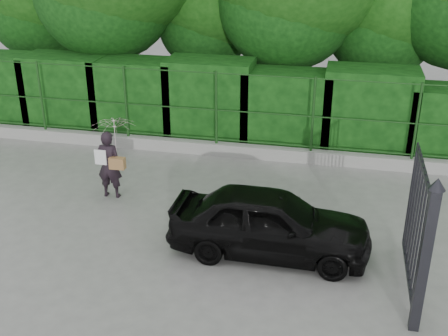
# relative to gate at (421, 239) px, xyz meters

# --- Properties ---
(ground) EXTENTS (80.00, 80.00, 0.00)m
(ground) POSITION_rel_gate_xyz_m (-4.60, 0.72, -1.19)
(ground) COLOR gray
(kerb) EXTENTS (14.00, 0.25, 0.30)m
(kerb) POSITION_rel_gate_xyz_m (-4.60, 5.22, -1.04)
(kerb) COLOR #9E9E99
(kerb) RESTS_ON ground
(fence) EXTENTS (14.13, 0.06, 1.80)m
(fence) POSITION_rel_gate_xyz_m (-4.38, 5.22, 0.01)
(fence) COLOR #194116
(fence) RESTS_ON kerb
(hedge) EXTENTS (14.20, 1.20, 2.13)m
(hedge) POSITION_rel_gate_xyz_m (-4.69, 6.22, -0.18)
(hedge) COLOR black
(hedge) RESTS_ON ground
(gate) EXTENTS (0.22, 2.33, 2.36)m
(gate) POSITION_rel_gate_xyz_m (0.00, 0.00, 0.00)
(gate) COLOR #222227
(gate) RESTS_ON ground
(woman) EXTENTS (0.87, 0.89, 1.71)m
(woman) POSITION_rel_gate_xyz_m (-5.73, 2.56, -0.06)
(woman) COLOR black
(woman) RESTS_ON ground
(car) EXTENTS (3.46, 1.42, 1.17)m
(car) POSITION_rel_gate_xyz_m (-2.30, 1.08, -0.60)
(car) COLOR black
(car) RESTS_ON ground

